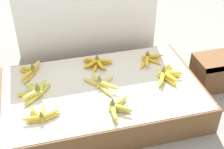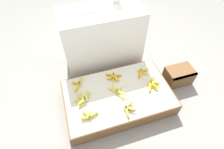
# 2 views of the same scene
# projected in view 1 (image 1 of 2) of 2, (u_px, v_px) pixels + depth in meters

# --- Properties ---
(ground_plane) EXTENTS (10.00, 10.00, 0.00)m
(ground_plane) POSITION_uv_depth(u_px,v_px,m) (102.00, 109.00, 2.07)
(ground_plane) COLOR gray
(display_platform) EXTENTS (1.25, 0.76, 0.19)m
(display_platform) POSITION_uv_depth(u_px,v_px,m) (102.00, 98.00, 2.01)
(display_platform) COLOR brown
(display_platform) RESTS_ON ground_plane
(back_vendor_table) EXTENTS (1.02, 0.50, 0.83)m
(back_vendor_table) POSITION_uv_depth(u_px,v_px,m) (83.00, 7.00, 2.40)
(back_vendor_table) COLOR white
(back_vendor_table) RESTS_ON ground_plane
(wooden_crate) EXTENTS (0.34, 0.24, 0.22)m
(wooden_crate) POSITION_uv_depth(u_px,v_px,m) (219.00, 71.00, 2.23)
(wooden_crate) COLOR brown
(wooden_crate) RESTS_ON ground_plane
(banana_bunch_front_left) EXTENTS (0.22, 0.13, 0.08)m
(banana_bunch_front_left) POSITION_uv_depth(u_px,v_px,m) (41.00, 116.00, 1.71)
(banana_bunch_front_left) COLOR gold
(banana_bunch_front_left) RESTS_ON display_platform
(banana_bunch_front_midleft) EXTENTS (0.15, 0.20, 0.10)m
(banana_bunch_front_midleft) POSITION_uv_depth(u_px,v_px,m) (117.00, 107.00, 1.75)
(banana_bunch_front_midleft) COLOR gold
(banana_bunch_front_midleft) RESTS_ON display_platform
(banana_bunch_middle_left) EXTENTS (0.22, 0.22, 0.11)m
(banana_bunch_middle_left) POSITION_uv_depth(u_px,v_px,m) (36.00, 91.00, 1.87)
(banana_bunch_middle_left) COLOR gold
(banana_bunch_middle_left) RESTS_ON display_platform
(banana_bunch_middle_midleft) EXTENTS (0.21, 0.25, 0.10)m
(banana_bunch_middle_midleft) POSITION_uv_depth(u_px,v_px,m) (101.00, 83.00, 1.94)
(banana_bunch_middle_midleft) COLOR #DBCC4C
(banana_bunch_middle_midleft) RESTS_ON display_platform
(banana_bunch_middle_midright) EXTENTS (0.21, 0.22, 0.10)m
(banana_bunch_middle_midright) POSITION_uv_depth(u_px,v_px,m) (167.00, 75.00, 2.01)
(banana_bunch_middle_midright) COLOR yellow
(banana_bunch_middle_midright) RESTS_ON display_platform
(banana_bunch_back_left) EXTENTS (0.16, 0.21, 0.09)m
(banana_bunch_back_left) POSITION_uv_depth(u_px,v_px,m) (31.00, 71.00, 2.05)
(banana_bunch_back_left) COLOR gold
(banana_bunch_back_left) RESTS_ON display_platform
(banana_bunch_back_midleft) EXTENTS (0.22, 0.18, 0.09)m
(banana_bunch_back_midleft) POSITION_uv_depth(u_px,v_px,m) (97.00, 63.00, 2.12)
(banana_bunch_back_midleft) COLOR gold
(banana_bunch_back_midleft) RESTS_ON display_platform
(banana_bunch_back_midright) EXTENTS (0.21, 0.17, 0.08)m
(banana_bunch_back_midright) POSITION_uv_depth(u_px,v_px,m) (149.00, 59.00, 2.17)
(banana_bunch_back_midright) COLOR gold
(banana_bunch_back_midright) RESTS_ON display_platform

